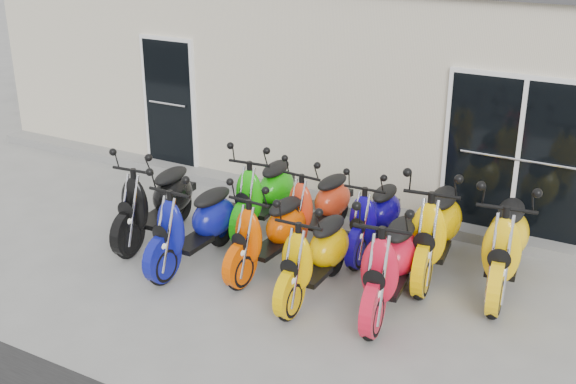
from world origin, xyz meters
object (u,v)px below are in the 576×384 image
object	(u,v)px
scooter_back_yellow	(437,217)
scooter_front_black	(154,191)
scooter_front_blue	(193,213)
scooter_front_red	(391,250)
scooter_front_orange_b	(314,244)
scooter_back_extra	(507,231)
scooter_front_orange_a	(269,221)
scooter_back_green	(264,183)
scooter_back_red	(318,195)
scooter_back_blue	(375,207)

from	to	relation	value
scooter_back_yellow	scooter_front_black	bearing A→B (deg)	-173.50
scooter_front_blue	scooter_front_red	bearing A→B (deg)	4.25
scooter_front_black	scooter_front_orange_b	world-z (taller)	scooter_front_black
scooter_front_red	scooter_back_extra	xyz separation A→B (m)	(1.00, 1.09, 0.03)
scooter_front_blue	scooter_front_orange_b	size ratio (longest dim) A/B	1.05
scooter_front_black	scooter_front_red	size ratio (longest dim) A/B	0.97
scooter_front_black	scooter_front_orange_a	xyz separation A→B (m)	(1.82, -0.02, -0.05)
scooter_front_blue	scooter_front_orange_b	distance (m)	1.71
scooter_back_green	scooter_back_extra	xyz separation A→B (m)	(3.38, -0.09, 0.07)
scooter_back_red	scooter_back_yellow	bearing A→B (deg)	-0.17
scooter_back_green	scooter_front_blue	bearing A→B (deg)	-104.35
scooter_front_black	scooter_back_blue	distance (m)	2.97
scooter_back_yellow	scooter_back_blue	bearing A→B (deg)	161.49
scooter_back_red	scooter_back_extra	world-z (taller)	scooter_back_extra
scooter_front_blue	scooter_back_yellow	bearing A→B (deg)	25.20
scooter_back_blue	scooter_back_red	bearing A→B (deg)	178.49
scooter_front_black	scooter_front_blue	world-z (taller)	scooter_front_black
scooter_front_blue	scooter_back_blue	world-z (taller)	scooter_front_blue
scooter_front_orange_b	scooter_back_red	size ratio (longest dim) A/B	1.02
scooter_back_yellow	scooter_front_red	bearing A→B (deg)	-105.54
scooter_back_red	scooter_back_yellow	distance (m)	1.73
scooter_front_black	scooter_back_green	world-z (taller)	scooter_front_black
scooter_front_black	scooter_front_orange_a	world-z (taller)	scooter_front_black
scooter_front_red	scooter_front_orange_a	bearing A→B (deg)	167.88
scooter_front_orange_a	scooter_back_yellow	size ratio (longest dim) A/B	0.87
scooter_front_orange_a	scooter_front_orange_b	world-z (taller)	scooter_front_orange_b
scooter_front_orange_b	scooter_front_red	size ratio (longest dim) A/B	0.91
scooter_front_black	scooter_front_blue	distance (m)	0.97
scooter_front_orange_b	scooter_front_red	xyz separation A→B (m)	(0.88, 0.16, 0.07)
scooter_back_red	scooter_back_yellow	xyz separation A→B (m)	(1.72, -0.15, 0.11)
scooter_back_red	scooter_back_blue	xyz separation A→B (m)	(0.83, 0.02, -0.01)
scooter_back_red	scooter_back_green	bearing A→B (deg)	-170.85
scooter_front_red	scooter_front_black	bearing A→B (deg)	170.00
scooter_front_blue	scooter_back_extra	bearing A→B (deg)	19.78
scooter_back_extra	scooter_back_green	bearing A→B (deg)	170.66
scooter_front_red	scooter_back_green	size ratio (longest dim) A/B	1.05
scooter_front_blue	scooter_back_blue	distance (m)	2.35
scooter_back_yellow	scooter_back_extra	size ratio (longest dim) A/B	1.00
scooter_back_extra	scooter_front_orange_b	bearing A→B (deg)	-154.15
scooter_front_blue	scooter_front_orange_b	xyz separation A→B (m)	(1.71, 0.02, -0.03)
scooter_back_green	scooter_back_extra	world-z (taller)	scooter_back_extra
scooter_front_red	scooter_back_red	size ratio (longest dim) A/B	1.13
scooter_front_black	scooter_front_blue	bearing A→B (deg)	-26.44
scooter_front_black	scooter_back_yellow	size ratio (longest dim) A/B	0.93
scooter_front_orange_b	scooter_back_blue	bearing A→B (deg)	82.57
scooter_back_green	scooter_back_red	distance (m)	0.82
scooter_back_blue	scooter_front_blue	bearing A→B (deg)	-144.73
scooter_back_green	scooter_front_red	bearing A→B (deg)	-32.22
scooter_back_extra	scooter_back_yellow	bearing A→B (deg)	172.15
scooter_front_black	scooter_front_orange_b	distance (m)	2.64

